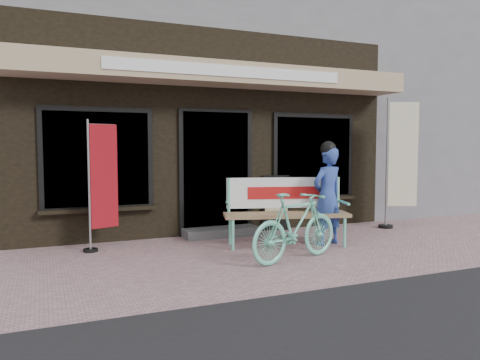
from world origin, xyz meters
name	(u,v)px	position (x,y,z in m)	size (l,w,h in m)	color
ground	(265,259)	(0.00, 0.00, 0.00)	(70.00, 70.00, 0.00)	#AF858B
storefront	(172,84)	(0.00, 4.96, 2.99)	(7.00, 6.77, 6.00)	black
neighbor_right_near	(432,106)	(8.50, 5.50, 2.80)	(10.00, 7.00, 5.60)	slate
bench	(285,206)	(0.71, 0.73, 0.62)	(2.01, 1.01, 1.06)	#6BD2B2
person	(328,194)	(1.33, 0.48, 0.81)	(0.63, 0.48, 1.64)	#2D469B
bicycle	(296,226)	(0.33, -0.25, 0.47)	(0.44, 1.56, 0.94)	#6BD2B2
nobori_red	(101,183)	(-2.01, 1.46, 1.01)	(0.57, 0.32, 1.95)	gray
nobori_cream	(400,161)	(3.43, 1.22, 1.27)	(0.72, 0.40, 2.47)	gray
menu_stand	(276,202)	(1.15, 1.93, 0.52)	(0.52, 0.20, 1.02)	black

